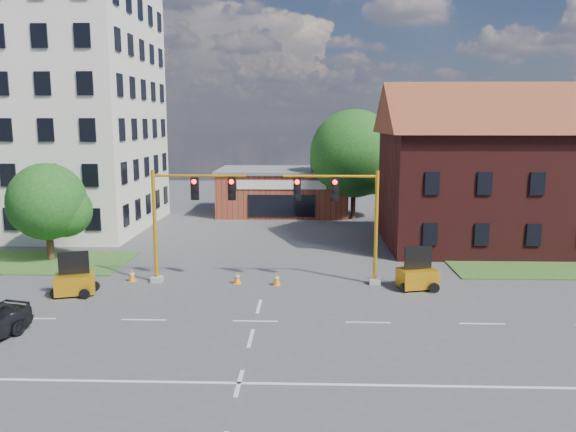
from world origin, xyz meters
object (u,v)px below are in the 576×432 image
(pickup_white, at_px, (466,241))
(signal_mast_east, at_px, (346,213))
(signal_mast_west, at_px, (184,212))
(trailer_west, at_px, (75,282))
(trailer_east, at_px, (417,276))

(pickup_white, bearing_deg, signal_mast_east, 123.70)
(signal_mast_west, xyz_separation_m, trailer_west, (-5.19, -2.48, -3.24))
(trailer_east, bearing_deg, signal_mast_east, 153.36)
(signal_mast_west, distance_m, signal_mast_east, 8.71)
(signal_mast_east, bearing_deg, trailer_east, -12.33)
(trailer_west, relative_size, trailer_east, 1.00)
(trailer_east, bearing_deg, trailer_west, 171.03)
(signal_mast_east, bearing_deg, signal_mast_west, 180.00)
(trailer_east, bearing_deg, signal_mast_west, 161.90)
(signal_mast_west, xyz_separation_m, pickup_white, (17.38, 7.65, -3.10))
(signal_mast_east, xyz_separation_m, pickup_white, (8.67, 7.65, -3.10))
(signal_mast_west, height_order, trailer_east, signal_mast_west)
(signal_mast_east, distance_m, trailer_east, 5.04)
(trailer_west, distance_m, pickup_white, 24.74)
(signal_mast_west, height_order, pickup_white, signal_mast_west)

